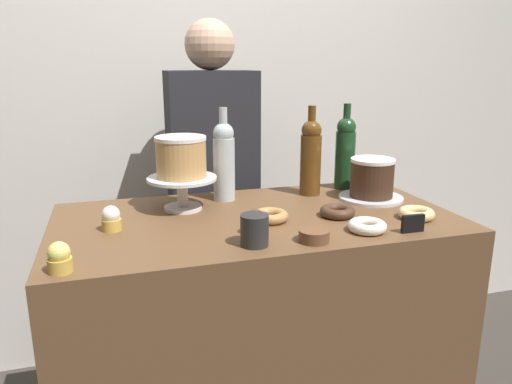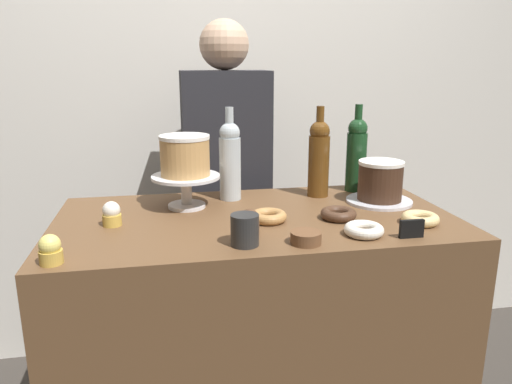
{
  "view_description": "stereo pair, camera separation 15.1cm",
  "coord_description": "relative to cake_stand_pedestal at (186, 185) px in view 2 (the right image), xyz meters",
  "views": [
    {
      "loc": [
        -0.42,
        -1.4,
        1.43
      ],
      "look_at": [
        0.0,
        0.0,
        1.04
      ],
      "focal_mm": 34.03,
      "sensor_mm": 36.0,
      "label": 1
    },
    {
      "loc": [
        -0.27,
        -1.44,
        1.43
      ],
      "look_at": [
        0.0,
        0.0,
        1.04
      ],
      "focal_mm": 34.03,
      "sensor_mm": 36.0,
      "label": 2
    }
  ],
  "objects": [
    {
      "name": "barista_figure",
      "position": [
        0.19,
        0.43,
        -0.2
      ],
      "size": [
        0.36,
        0.22,
        1.6
      ],
      "color": "black",
      "rests_on": "ground_plane"
    },
    {
      "name": "wine_bottle_green",
      "position": [
        0.64,
        0.11,
        0.07
      ],
      "size": [
        0.08,
        0.08,
        0.33
      ],
      "color": "#193D1E",
      "rests_on": "display_counter"
    },
    {
      "name": "cake_stand_pedestal",
      "position": [
        0.0,
        0.0,
        0.0
      ],
      "size": [
        0.23,
        0.23,
        0.11
      ],
      "color": "silver",
      "rests_on": "display_counter"
    },
    {
      "name": "back_wall",
      "position": [
        0.21,
        0.77,
        0.27
      ],
      "size": [
        6.0,
        0.05,
        2.6
      ],
      "color": "silver",
      "rests_on": "ground_plane"
    },
    {
      "name": "donut_maple",
      "position": [
        0.24,
        -0.2,
        -0.06
      ],
      "size": [
        0.11,
        0.11,
        0.03
      ],
      "color": "#B27F47",
      "rests_on": "display_counter"
    },
    {
      "name": "white_layer_cake",
      "position": [
        0.0,
        -0.0,
        0.1
      ],
      "size": [
        0.16,
        0.16,
        0.13
      ],
      "color": "tan",
      "rests_on": "cake_stand_pedestal"
    },
    {
      "name": "display_counter",
      "position": [
        0.21,
        -0.14,
        -0.56
      ],
      "size": [
        1.25,
        0.67,
        0.96
      ],
      "color": "brown",
      "rests_on": "ground_plane"
    },
    {
      "name": "price_sign_chalkboard",
      "position": [
        0.6,
        -0.41,
        -0.05
      ],
      "size": [
        0.07,
        0.01,
        0.05
      ],
      "color": "black",
      "rests_on": "display_counter"
    },
    {
      "name": "cookie_stack",
      "position": [
        0.3,
        -0.4,
        -0.06
      ],
      "size": [
        0.08,
        0.08,
        0.03
      ],
      "color": "brown",
      "rests_on": "display_counter"
    },
    {
      "name": "silver_serving_platter",
      "position": [
        0.66,
        -0.06,
        -0.07
      ],
      "size": [
        0.23,
        0.23,
        0.01
      ],
      "color": "silver",
      "rests_on": "display_counter"
    },
    {
      "name": "donut_glazed",
      "position": [
        0.68,
        -0.31,
        -0.06
      ],
      "size": [
        0.11,
        0.11,
        0.03
      ],
      "color": "#E0C17F",
      "rests_on": "display_counter"
    },
    {
      "name": "wine_bottle_amber",
      "position": [
        0.48,
        0.06,
        0.07
      ],
      "size": [
        0.08,
        0.08,
        0.33
      ],
      "color": "#5B3814",
      "rests_on": "display_counter"
    },
    {
      "name": "cupcake_chocolate",
      "position": [
        0.16,
        -0.3,
        -0.04
      ],
      "size": [
        0.06,
        0.06,
        0.07
      ],
      "color": "brown",
      "rests_on": "display_counter"
    },
    {
      "name": "donut_sugar",
      "position": [
        0.48,
        -0.37,
        -0.06
      ],
      "size": [
        0.11,
        0.11,
        0.03
      ],
      "color": "silver",
      "rests_on": "display_counter"
    },
    {
      "name": "coffee_cup_ceramic",
      "position": [
        0.13,
        -0.38,
        -0.03
      ],
      "size": [
        0.08,
        0.08,
        0.08
      ],
      "color": "#282828",
      "rests_on": "display_counter"
    },
    {
      "name": "cupcake_vanilla",
      "position": [
        -0.23,
        -0.15,
        -0.04
      ],
      "size": [
        0.06,
        0.06,
        0.07
      ],
      "color": "gold",
      "rests_on": "display_counter"
    },
    {
      "name": "chocolate_round_cake",
      "position": [
        0.66,
        -0.06,
        0.0
      ],
      "size": [
        0.15,
        0.15,
        0.14
      ],
      "color": "#3D2619",
      "rests_on": "silver_serving_platter"
    },
    {
      "name": "donut_chocolate",
      "position": [
        0.46,
        -0.21,
        -0.06
      ],
      "size": [
        0.11,
        0.11,
        0.03
      ],
      "color": "#472D1E",
      "rests_on": "display_counter"
    },
    {
      "name": "wine_bottle_clear",
      "position": [
        0.16,
        0.08,
        0.07
      ],
      "size": [
        0.08,
        0.08,
        0.33
      ],
      "color": "#B2BCC1",
      "rests_on": "display_counter"
    },
    {
      "name": "cupcake_lemon",
      "position": [
        -0.35,
        -0.42,
        -0.04
      ],
      "size": [
        0.06,
        0.06,
        0.07
      ],
      "color": "gold",
      "rests_on": "display_counter"
    }
  ]
}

